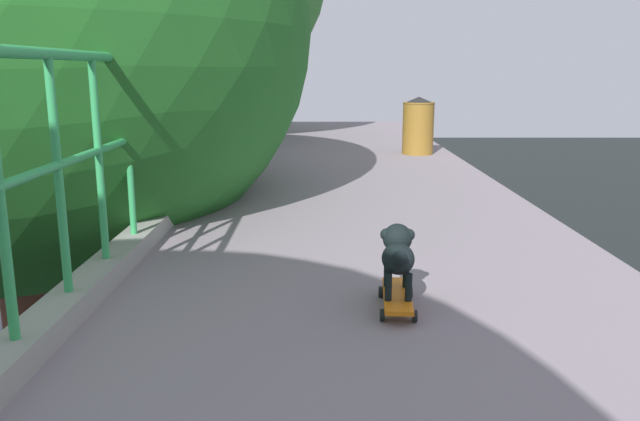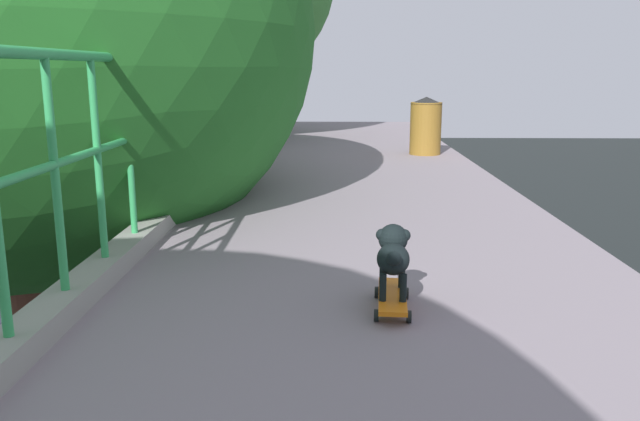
{
  "view_description": "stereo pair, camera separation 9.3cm",
  "coord_description": "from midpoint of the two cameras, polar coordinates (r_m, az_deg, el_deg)",
  "views": [
    {
      "loc": [
        1.03,
        0.13,
        6.29
      ],
      "look_at": [
        1.04,
        3.97,
        5.44
      ],
      "focal_mm": 35.74,
      "sensor_mm": 36.0,
      "label": 1
    },
    {
      "loc": [
        1.12,
        0.13,
        6.29
      ],
      "look_at": [
        1.04,
        3.97,
        5.44
      ],
      "focal_mm": 35.74,
      "sensor_mm": 36.0,
      "label": 2
    }
  ],
  "objects": [
    {
      "name": "small_dog",
      "position": [
        3.35,
        7.36,
        -3.76
      ],
      "size": [
        0.2,
        0.41,
        0.35
      ],
      "color": "black",
      "rests_on": "toy_skateboard"
    },
    {
      "name": "roadside_tree_mid",
      "position": [
        7.03,
        -25.97,
        13.89
      ],
      "size": [
        5.98,
        5.98,
        9.11
      ],
      "color": "brown",
      "rests_on": "ground"
    },
    {
      "name": "city_bus",
      "position": [
        25.6,
        -22.39,
        1.74
      ],
      "size": [
        2.61,
        11.75,
        3.38
      ],
      "color": "navy",
      "rests_on": "ground"
    },
    {
      "name": "roadside_tree_farthest",
      "position": [
        21.07,
        -7.48,
        16.42
      ],
      "size": [
        3.65,
        3.65,
        9.55
      ],
      "color": "#48342E",
      "rests_on": "ground"
    },
    {
      "name": "litter_bin",
      "position": [
        9.57,
        9.72,
        7.55
      ],
      "size": [
        0.47,
        0.47,
        0.84
      ],
      "color": "olive",
      "rests_on": "overpass_deck"
    },
    {
      "name": "toy_skateboard",
      "position": [
        3.39,
        7.27,
        -7.71
      ],
      "size": [
        0.21,
        0.53,
        0.09
      ],
      "color": "orange",
      "rests_on": "overpass_deck"
    }
  ]
}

